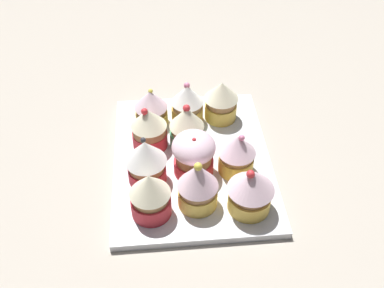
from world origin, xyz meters
TOP-DOWN VIEW (x-y plane):
  - ground_plane at (0.00, 0.00)cm, footprint 180.00×180.00cm
  - baking_tray at (0.00, 0.00)cm, footprint 31.02×24.52cm
  - cupcake_0 at (-10.49, -7.11)cm, footprint 6.54×6.54cm
  - cupcake_1 at (-3.11, -6.41)cm, footprint 5.63×5.63cm
  - cupcake_2 at (9.47, -5.75)cm, footprint 5.77×5.77cm
  - cupcake_3 at (-9.12, -0.24)cm, footprint 5.75×5.75cm
  - cupcake_4 at (-2.82, 0.22)cm, footprint 6.50×6.50cm
  - cupcake_5 at (3.41, 0.53)cm, footprint 5.54×5.54cm
  - cupcake_6 at (9.23, 0.33)cm, footprint 5.37×5.37cm
  - cupcake_7 at (-10.16, 6.56)cm, footprint 5.66×5.66cm
  - cupcake_8 at (-3.86, 7.02)cm, footprint 6.09×6.09cm
  - cupcake_9 at (3.57, 6.46)cm, footprint 5.64×5.64cm
  - cupcake_10 at (9.20, 6.07)cm, footprint 5.53×5.53cm

SIDE VIEW (x-z plane):
  - ground_plane at x=0.00cm, z-range -3.00..0.00cm
  - baking_tray at x=0.00cm, z-range 0.00..1.20cm
  - cupcake_10 at x=9.20cm, z-range 1.11..7.88cm
  - cupcake_1 at x=-3.11cm, z-range 1.15..8.40cm
  - cupcake_6 at x=9.23cm, z-range 1.06..8.57cm
  - cupcake_9 at x=3.57cm, z-range 1.05..8.64cm
  - cupcake_4 at x=-2.82cm, z-range 1.22..8.57cm
  - cupcake_5 at x=3.41cm, z-range 1.06..8.77cm
  - cupcake_2 at x=9.47cm, z-range 1.32..8.58cm
  - cupcake_7 at x=-10.16cm, z-range 1.22..8.71cm
  - cupcake_0 at x=-10.49cm, z-range 1.20..8.98cm
  - cupcake_8 at x=-3.86cm, z-range 1.23..9.09cm
  - cupcake_3 at x=-9.12cm, z-range 1.09..9.28cm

